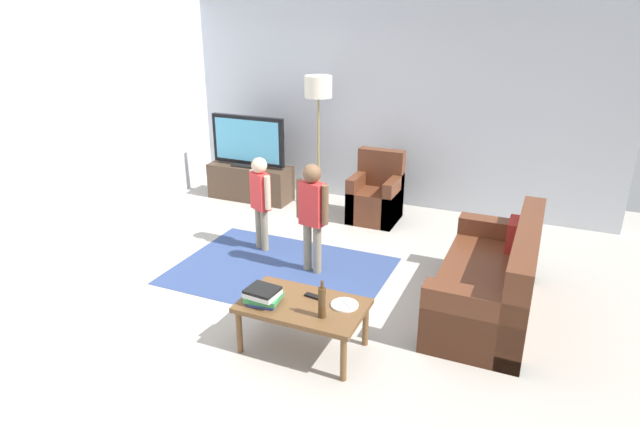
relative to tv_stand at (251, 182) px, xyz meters
The scene contains 16 objects.
ground 2.95m from the tv_stand, 51.45° to the right, with size 7.80×7.80×0.00m, color #B2ADA3.
wall_back 2.25m from the tv_stand, 20.98° to the left, with size 6.00×0.12×2.70m, color silver.
wall_left 2.81m from the tv_stand, 116.96° to the right, with size 0.12×6.00×2.70m, color silver.
area_rug 2.38m from the tv_stand, 52.31° to the right, with size 2.20×1.60×0.01m, color #33477A.
tv_stand is the anchor object (origin of this frame).
tv 0.60m from the tv_stand, 90.00° to the right, with size 1.10×0.28×0.71m.
couch 4.05m from the tv_stand, 26.70° to the right, with size 0.80×1.80×0.86m.
armchair 1.91m from the tv_stand, ahead, with size 0.60×0.60×0.90m.
floor_lamp 1.65m from the tv_stand, ahead, with size 0.36×0.36×1.78m.
child_near_tv 1.81m from the tv_stand, 55.55° to the right, with size 0.33×0.22×1.09m.
child_center 2.51m from the tv_stand, 44.60° to the right, with size 0.39×0.19×1.17m.
coffee_table 3.79m from the tv_stand, 53.28° to the right, with size 1.00×0.60×0.42m.
book_stack 3.72m from the tv_stand, 57.97° to the right, with size 0.29×0.25×0.13m.
bottle 4.03m from the tv_stand, 51.78° to the right, with size 0.06×0.06×0.31m.
tv_remote 3.72m from the tv_stand, 51.55° to the right, with size 0.17×0.05×0.02m, color black.
plate 3.91m from the tv_stand, 48.63° to the right, with size 0.22×0.22×0.02m.
Camera 1 is at (2.08, -4.16, 2.66)m, focal length 30.65 mm.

